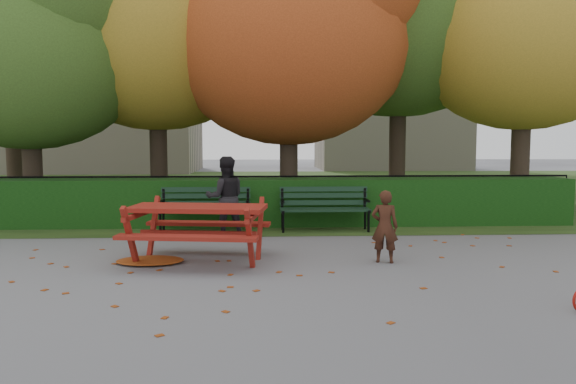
{
  "coord_description": "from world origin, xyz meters",
  "views": [
    {
      "loc": [
        -0.18,
        -7.52,
        1.84
      ],
      "look_at": [
        0.25,
        1.44,
        1.0
      ],
      "focal_mm": 35.0,
      "sensor_mm": 36.0,
      "label": 1
    }
  ],
  "objects_px": {
    "tree_e": "(544,2)",
    "picnic_table": "(198,218)",
    "bench_left": "(205,206)",
    "child": "(385,226)",
    "tree_a": "(36,19)",
    "tree_g": "(537,25)",
    "bench_right": "(324,205)",
    "tree_f": "(16,4)",
    "adult": "(225,198)",
    "tree_c": "(303,12)"
  },
  "relations": [
    {
      "from": "tree_e",
      "to": "picnic_table",
      "type": "distance_m",
      "value": 10.11
    },
    {
      "from": "bench_left",
      "to": "child",
      "type": "relative_size",
      "value": 1.65
    },
    {
      "from": "bench_left",
      "to": "picnic_table",
      "type": "bearing_deg",
      "value": -86.48
    },
    {
      "from": "tree_a",
      "to": "tree_g",
      "type": "distance_m",
      "value": 14.18
    },
    {
      "from": "bench_right",
      "to": "child",
      "type": "distance_m",
      "value": 3.07
    },
    {
      "from": "tree_f",
      "to": "adult",
      "type": "relative_size",
      "value": 6.0
    },
    {
      "from": "tree_a",
      "to": "bench_right",
      "type": "xyz_separation_m",
      "value": [
        6.29,
        -1.88,
        -4.0
      ]
    },
    {
      "from": "tree_a",
      "to": "bench_left",
      "type": "distance_m",
      "value": 5.89
    },
    {
      "from": "tree_c",
      "to": "picnic_table",
      "type": "xyz_separation_m",
      "value": [
        -1.96,
        -5.11,
        -4.16
      ]
    },
    {
      "from": "child",
      "to": "tree_a",
      "type": "bearing_deg",
      "value": -20.09
    },
    {
      "from": "picnic_table",
      "to": "tree_f",
      "type": "bearing_deg",
      "value": 133.76
    },
    {
      "from": "tree_c",
      "to": "bench_left",
      "type": "height_order",
      "value": "tree_c"
    },
    {
      "from": "tree_g",
      "to": "bench_left",
      "type": "height_order",
      "value": "tree_g"
    },
    {
      "from": "tree_a",
      "to": "tree_e",
      "type": "bearing_deg",
      "value": 0.94
    },
    {
      "from": "adult",
      "to": "picnic_table",
      "type": "bearing_deg",
      "value": 73.33
    },
    {
      "from": "tree_f",
      "to": "bench_right",
      "type": "xyz_separation_m",
      "value": [
        8.23,
        -5.54,
        -5.17
      ]
    },
    {
      "from": "picnic_table",
      "to": "child",
      "type": "bearing_deg",
      "value": 4.75
    },
    {
      "from": "tree_a",
      "to": "tree_e",
      "type": "xyz_separation_m",
      "value": [
        11.71,
        0.19,
        0.56
      ]
    },
    {
      "from": "tree_g",
      "to": "child",
      "type": "relative_size",
      "value": 7.83
    },
    {
      "from": "adult",
      "to": "tree_a",
      "type": "bearing_deg",
      "value": -40.55
    },
    {
      "from": "bench_right",
      "to": "picnic_table",
      "type": "bearing_deg",
      "value": -127.98
    },
    {
      "from": "child",
      "to": "picnic_table",
      "type": "bearing_deg",
      "value": 12.05
    },
    {
      "from": "tree_c",
      "to": "tree_e",
      "type": "distance_m",
      "value": 5.7
    },
    {
      "from": "bench_left",
      "to": "picnic_table",
      "type": "relative_size",
      "value": 0.82
    },
    {
      "from": "bench_right",
      "to": "picnic_table",
      "type": "relative_size",
      "value": 0.82
    },
    {
      "from": "picnic_table",
      "to": "bench_right",
      "type": "bearing_deg",
      "value": 60.17
    },
    {
      "from": "tree_a",
      "to": "picnic_table",
      "type": "bearing_deg",
      "value": -49.32
    },
    {
      "from": "tree_g",
      "to": "bench_right",
      "type": "bearing_deg",
      "value": -140.05
    },
    {
      "from": "tree_c",
      "to": "tree_g",
      "type": "bearing_deg",
      "value": 26.87
    },
    {
      "from": "tree_a",
      "to": "bench_right",
      "type": "bearing_deg",
      "value": -16.61
    },
    {
      "from": "tree_g",
      "to": "tree_e",
      "type": "bearing_deg",
      "value": -114.4
    },
    {
      "from": "tree_a",
      "to": "adult",
      "type": "bearing_deg",
      "value": -31.65
    },
    {
      "from": "tree_e",
      "to": "tree_g",
      "type": "relative_size",
      "value": 0.95
    },
    {
      "from": "tree_c",
      "to": "bench_left",
      "type": "xyz_separation_m",
      "value": [
        -2.13,
        -2.26,
        -4.3
      ]
    },
    {
      "from": "tree_e",
      "to": "child",
      "type": "xyz_separation_m",
      "value": [
        -4.86,
        -5.08,
        -4.54
      ]
    },
    {
      "from": "adult",
      "to": "tree_c",
      "type": "bearing_deg",
      "value": -127.65
    },
    {
      "from": "tree_f",
      "to": "tree_c",
      "type": "bearing_deg",
      "value": -22.35
    },
    {
      "from": "tree_c",
      "to": "bench_right",
      "type": "height_order",
      "value": "tree_c"
    },
    {
      "from": "bench_left",
      "to": "adult",
      "type": "bearing_deg",
      "value": -60.41
    },
    {
      "from": "tree_c",
      "to": "bench_left",
      "type": "bearing_deg",
      "value": -133.36
    },
    {
      "from": "tree_e",
      "to": "bench_left",
      "type": "bearing_deg",
      "value": -165.19
    },
    {
      "from": "bench_right",
      "to": "child",
      "type": "bearing_deg",
      "value": -79.44
    },
    {
      "from": "bench_left",
      "to": "bench_right",
      "type": "relative_size",
      "value": 1.0
    },
    {
      "from": "bench_left",
      "to": "adult",
      "type": "relative_size",
      "value": 1.18
    },
    {
      "from": "tree_g",
      "to": "picnic_table",
      "type": "xyz_separation_m",
      "value": [
        -9.46,
        -8.91,
        -4.71
      ]
    },
    {
      "from": "tree_g",
      "to": "child",
      "type": "bearing_deg",
      "value": -126.32
    },
    {
      "from": "picnic_table",
      "to": "adult",
      "type": "bearing_deg",
      "value": 90.38
    },
    {
      "from": "tree_a",
      "to": "child",
      "type": "relative_size",
      "value": 6.86
    },
    {
      "from": "tree_a",
      "to": "tree_f",
      "type": "height_order",
      "value": "tree_f"
    },
    {
      "from": "picnic_table",
      "to": "adult",
      "type": "distance_m",
      "value": 2.07
    }
  ]
}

